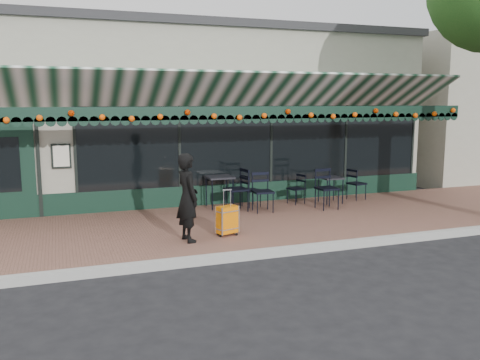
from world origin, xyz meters
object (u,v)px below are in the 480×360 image
object	(u,v)px
chair_b_front	(263,192)
chair_a_front	(327,189)
chair_a_left	(296,189)
chair_b_left	(236,190)
chair_b_right	(251,191)
cafe_table_b	(219,179)
chair_a_right	(357,184)
woman	(188,198)
suitcase	(227,220)
cafe_table_a	(331,180)

from	to	relation	value
chair_b_front	chair_a_front	bearing A→B (deg)	-3.92
chair_b_front	chair_a_left	bearing A→B (deg)	31.03
chair_b_left	chair_b_right	world-z (taller)	chair_b_left
cafe_table_b	chair_a_right	bearing A→B (deg)	-3.52
cafe_table_b	woman	bearing A→B (deg)	-118.58
chair_a_left	chair_b_front	distance (m)	1.30
suitcase	cafe_table_b	size ratio (longest dim) A/B	1.16
chair_a_left	woman	bearing A→B (deg)	-70.49
suitcase	chair_a_left	xyz separation A→B (m)	(2.60, 2.32, 0.08)
chair_a_front	chair_b_right	size ratio (longest dim) A/B	1.23
woman	chair_a_right	xyz separation A→B (m)	(5.15, 2.42, -0.40)
suitcase	chair_b_right	world-z (taller)	suitcase
woman	chair_a_right	world-z (taller)	woman
chair_b_right	chair_b_front	world-z (taller)	chair_b_front
cafe_table_a	suitcase	bearing A→B (deg)	-148.48
chair_b_left	chair_a_front	bearing A→B (deg)	70.55
chair_a_right	chair_b_right	bearing A→B (deg)	75.03
chair_a_right	chair_a_front	bearing A→B (deg)	107.31
chair_a_right	woman	bearing A→B (deg)	101.90
cafe_table_b	chair_a_left	bearing A→B (deg)	-5.96
suitcase	chair_a_front	distance (m)	3.38
cafe_table_a	chair_b_right	world-z (taller)	chair_b_right
suitcase	chair_a_right	world-z (taller)	suitcase
woman	chair_a_left	world-z (taller)	woman
cafe_table_a	chair_a_right	world-z (taller)	chair_a_right
suitcase	cafe_table_b	distance (m)	2.64
woman	chair_b_left	distance (m)	2.74
woman	suitcase	world-z (taller)	woman
woman	chair_b_front	world-z (taller)	woman
chair_b_left	chair_b_front	world-z (taller)	chair_b_left
woman	chair_b_front	size ratio (longest dim) A/B	1.76
chair_a_front	chair_b_front	bearing A→B (deg)	170.26
woman	chair_b_left	xyz separation A→B (m)	(1.69, 2.14, -0.31)
chair_a_front	chair_b_front	distance (m)	1.59
chair_b_front	suitcase	bearing A→B (deg)	-126.06
cafe_table_a	chair_b_right	xyz separation A→B (m)	(-2.06, 0.25, -0.20)
cafe_table_a	chair_b_front	xyz separation A→B (m)	(-2.02, -0.40, -0.13)
woman	chair_a_right	size ratio (longest dim) A/B	1.98
suitcase	chair_a_front	size ratio (longest dim) A/B	0.92
chair_a_front	chair_b_right	world-z (taller)	chair_a_front
chair_b_left	cafe_table_b	bearing A→B (deg)	-160.29
chair_b_front	chair_a_right	bearing A→B (deg)	14.96
cafe_table_a	chair_a_front	size ratio (longest dim) A/B	0.68
chair_a_left	chair_b_right	distance (m)	1.19
suitcase	cafe_table_a	size ratio (longest dim) A/B	1.36
woman	cafe_table_b	xyz separation A→B (m)	(1.44, 2.65, -0.13)
cafe_table_b	chair_a_front	size ratio (longest dim) A/B	0.79
woman	chair_a_front	size ratio (longest dim) A/B	1.68
woman	cafe_table_a	size ratio (longest dim) A/B	2.48
suitcase	chair_a_right	xyz separation A→B (m)	(4.34, 2.30, 0.11)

